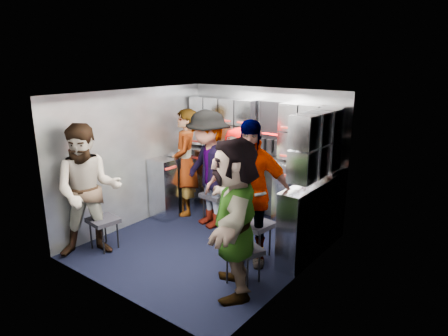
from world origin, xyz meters
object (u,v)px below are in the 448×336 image
Objects in this scene: jump_seat_mid_left at (216,196)px; jump_seat_center at (245,202)px; jump_seat_near_right at (243,251)px; jump_seat_mid_right at (255,226)px; attendant_standing at (185,163)px; attendant_arc_a at (88,191)px; attendant_arc_e at (234,217)px; jump_seat_near_left at (103,222)px; attendant_arc_d at (248,193)px; attendant_arc_b at (208,169)px; attendant_arc_c at (238,179)px.

jump_seat_mid_left is 0.47m from jump_seat_center.
jump_seat_mid_left is 0.95× the size of jump_seat_near_right.
attendant_standing is at bearing 161.76° from jump_seat_mid_right.
attendant_arc_e is at bearing -38.64° from attendant_arc_a.
jump_seat_near_left is 0.88× the size of jump_seat_near_right.
attendant_arc_d reaches higher than attendant_standing.
attendant_arc_d is at bearing 118.91° from jump_seat_near_right.
attendant_arc_e is (0.95, -1.59, 0.52)m from jump_seat_center.
jump_seat_near_right is (2.02, 0.43, 0.01)m from jump_seat_near_left.
jump_seat_mid_right reaches higher than jump_seat_mid_left.
jump_seat_near_right is 0.28× the size of attendant_standing.
attendant_arc_d is (1.13, -0.78, 0.50)m from jump_seat_mid_left.
jump_seat_center is 2.34m from attendant_arc_a.
jump_seat_mid_right is (0.70, -0.77, 0.06)m from jump_seat_center.
jump_seat_near_right is 0.27× the size of attendant_arc_d.
jump_seat_near_left is 1.72m from attendant_standing.
jump_seat_near_right is 0.28× the size of attendant_arc_b.
attendant_arc_b is 1.03× the size of attendant_arc_e.
attendant_arc_e is at bearing -45.55° from jump_seat_mid_left.
attendant_arc_a is 1.78m from attendant_arc_b.
jump_seat_mid_left is 0.78m from attendant_standing.
attendant_arc_d is at bearing 25.79° from attendant_standing.
jump_seat_near_left is 1.07× the size of jump_seat_center.
jump_seat_mid_left is at bearing -158.45° from jump_seat_center.
attendant_arc_a reaches higher than jump_seat_mid_left.
jump_seat_mid_left is 2.04m from attendant_arc_e.
jump_seat_near_left is at bearing -125.90° from attendant_arc_c.
jump_seat_center is 1.04m from jump_seat_mid_right.
attendant_standing is 2.45m from attendant_arc_e.
jump_seat_mid_left is at bearing 175.64° from attendant_arc_c.
attendant_arc_c is (-0.70, 0.59, 0.36)m from jump_seat_mid_right.
attendant_arc_e is (0.25, -0.82, 0.46)m from jump_seat_mid_right.
jump_seat_center is at bearing 86.70° from attendant_arc_c.
jump_seat_center is 1.92m from attendant_arc_e.
attendant_standing is (-1.76, 0.58, 0.45)m from jump_seat_mid_right.
attendant_arc_a is at bearing -123.29° from attendant_arc_c.
jump_seat_near_right is 1.60m from attendant_arc_c.
attendant_arc_b is at bearing 34.44° from attendant_standing.
attendant_standing is 1.83m from attendant_arc_a.
jump_seat_near_right is at bearing -20.13° from attendant_arc_b.
attendant_arc_a is at bearing -144.58° from jump_seat_mid_right.
attendant_arc_b is (0.63, -0.16, 0.03)m from attendant_standing.
attendant_standing is at bearing -162.26° from attendant_arc_e.
jump_seat_mid_left is 1.86m from jump_seat_near_right.
jump_seat_near_left is at bearing 178.10° from attendant_arc_d.
jump_seat_near_right is 0.28× the size of attendant_arc_a.
attendant_arc_b reaches higher than jump_seat_mid_right.
attendant_arc_c reaches higher than jump_seat_mid_right.
attendant_arc_d is 1.05× the size of attendant_arc_e.
attendant_arc_e is at bearing -97.14° from attendant_arc_d.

